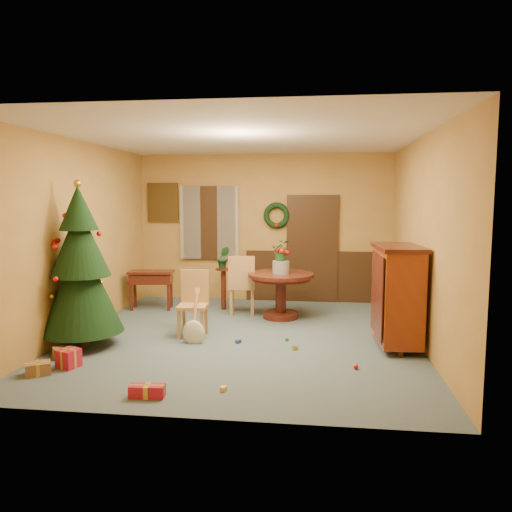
% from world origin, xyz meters
% --- Properties ---
extents(room_envelope, '(5.50, 5.50, 5.50)m').
position_xyz_m(room_envelope, '(0.21, 2.70, 1.12)').
color(room_envelope, '#394753').
rests_on(room_envelope, ground).
extents(dining_table, '(1.12, 1.12, 0.77)m').
position_xyz_m(dining_table, '(0.45, 1.26, 0.54)').
color(dining_table, '#33150B').
rests_on(dining_table, floor).
extents(urn, '(0.29, 0.29, 0.21)m').
position_xyz_m(urn, '(0.45, 1.26, 0.88)').
color(urn, slate).
rests_on(urn, dining_table).
extents(centerpiece_plant, '(0.32, 0.28, 0.36)m').
position_xyz_m(centerpiece_plant, '(0.45, 1.26, 1.16)').
color(centerpiece_plant, '#1E4C23').
rests_on(centerpiece_plant, urn).
extents(chair_near, '(0.44, 0.44, 0.97)m').
position_xyz_m(chair_near, '(-0.76, 0.03, 0.52)').
color(chair_near, olive).
rests_on(chair_near, floor).
extents(chair_far, '(0.50, 0.50, 1.05)m').
position_xyz_m(chair_far, '(-0.25, 1.42, 0.56)').
color(chair_far, olive).
rests_on(chair_far, floor).
extents(guitar, '(0.39, 0.53, 0.73)m').
position_xyz_m(guitar, '(-0.66, -0.39, 0.37)').
color(guitar, beige).
rests_on(guitar, floor).
extents(plant_stand, '(0.30, 0.30, 0.76)m').
position_xyz_m(plant_stand, '(-0.64, 1.78, 0.47)').
color(plant_stand, '#33150B').
rests_on(plant_stand, floor).
extents(stand_plant, '(0.25, 0.22, 0.40)m').
position_xyz_m(stand_plant, '(-0.64, 1.78, 0.96)').
color(stand_plant, '#19471E').
rests_on(stand_plant, plant_stand).
extents(christmas_tree, '(1.11, 1.11, 2.29)m').
position_xyz_m(christmas_tree, '(-2.15, -0.70, 1.09)').
color(christmas_tree, '#382111').
rests_on(christmas_tree, floor).
extents(writing_desk, '(0.84, 0.49, 0.71)m').
position_xyz_m(writing_desk, '(-1.97, 1.64, 0.54)').
color(writing_desk, '#33150B').
rests_on(writing_desk, floor).
extents(sideboard, '(0.65, 1.13, 1.41)m').
position_xyz_m(sideboard, '(2.15, -0.20, 0.75)').
color(sideboard, '#61170B').
rests_on(sideboard, floor).
extents(gift_a, '(0.33, 0.31, 0.15)m').
position_xyz_m(gift_a, '(-2.15, -1.84, 0.07)').
color(gift_a, brown).
rests_on(gift_a, floor).
extents(gift_b, '(0.29, 0.29, 0.23)m').
position_xyz_m(gift_b, '(-1.92, -1.56, 0.11)').
color(gift_b, maroon).
rests_on(gift_b, floor).
extents(gift_c, '(0.33, 0.32, 0.15)m').
position_xyz_m(gift_c, '(-2.15, -1.22, 0.07)').
color(gift_c, brown).
rests_on(gift_c, floor).
extents(gift_d, '(0.37, 0.18, 0.13)m').
position_xyz_m(gift_d, '(-0.67, -2.31, 0.06)').
color(gift_d, maroon).
rests_on(gift_d, floor).
extents(toy_a, '(0.09, 0.09, 0.05)m').
position_xyz_m(toy_a, '(-0.04, -0.31, 0.03)').
color(toy_a, '#23439B').
rests_on(toy_a, floor).
extents(toy_b, '(0.06, 0.06, 0.06)m').
position_xyz_m(toy_b, '(0.64, -0.12, 0.03)').
color(toy_b, '#23813A').
rests_on(toy_b, floor).
extents(toy_c, '(0.06, 0.09, 0.05)m').
position_xyz_m(toy_c, '(0.09, -2.06, 0.03)').
color(toy_c, gold).
rests_on(toy_c, floor).
extents(toy_d, '(0.06, 0.06, 0.06)m').
position_xyz_m(toy_d, '(1.54, -1.20, 0.03)').
color(toy_d, red).
rests_on(toy_d, floor).
extents(toy_e, '(0.09, 0.09, 0.05)m').
position_xyz_m(toy_e, '(0.78, -0.53, 0.03)').
color(toy_e, gold).
rests_on(toy_e, floor).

